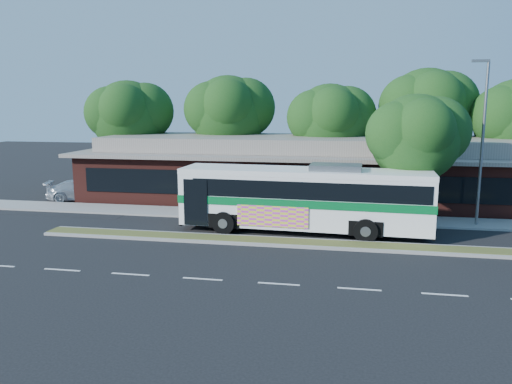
# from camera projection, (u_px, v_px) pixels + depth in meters

# --- Properties ---
(ground) EXTENTS (120.00, 120.00, 0.00)m
(ground) POSITION_uv_depth(u_px,v_px,m) (293.00, 247.00, 23.75)
(ground) COLOR black
(ground) RESTS_ON ground
(median_strip) EXTENTS (26.00, 1.10, 0.15)m
(median_strip) POSITION_uv_depth(u_px,v_px,m) (294.00, 243.00, 24.32)
(median_strip) COLOR #4D5323
(median_strip) RESTS_ON ground
(sidewalk) EXTENTS (44.00, 2.60, 0.12)m
(sidewalk) POSITION_uv_depth(u_px,v_px,m) (305.00, 217.00, 29.94)
(sidewalk) COLOR gray
(sidewalk) RESTS_ON ground
(parking_lot) EXTENTS (14.00, 12.00, 0.01)m
(parking_lot) POSITION_uv_depth(u_px,v_px,m) (64.00, 197.00, 36.65)
(parking_lot) COLOR black
(parking_lot) RESTS_ON ground
(plaza_building) EXTENTS (33.20, 11.20, 4.45)m
(plaza_building) POSITION_uv_depth(u_px,v_px,m) (313.00, 169.00, 35.97)
(plaza_building) COLOR #4F1E18
(plaza_building) RESTS_ON ground
(lamp_post) EXTENTS (0.93, 0.18, 9.07)m
(lamp_post) POSITION_uv_depth(u_px,v_px,m) (482.00, 138.00, 27.01)
(lamp_post) COLOR slate
(lamp_post) RESTS_ON ground
(tree_bg_a) EXTENTS (6.47, 5.80, 8.63)m
(tree_bg_a) POSITION_uv_depth(u_px,v_px,m) (134.00, 115.00, 40.01)
(tree_bg_a) COLOR black
(tree_bg_a) RESTS_ON ground
(tree_bg_b) EXTENTS (6.69, 6.00, 9.00)m
(tree_bg_b) POSITION_uv_depth(u_px,v_px,m) (234.00, 112.00, 39.50)
(tree_bg_b) COLOR black
(tree_bg_b) RESTS_ON ground
(tree_bg_c) EXTENTS (6.24, 5.60, 8.26)m
(tree_bg_c) POSITION_uv_depth(u_px,v_px,m) (335.00, 120.00, 37.19)
(tree_bg_c) COLOR black
(tree_bg_c) RESTS_ON ground
(tree_bg_d) EXTENTS (6.91, 6.20, 9.37)m
(tree_bg_d) POSITION_uv_depth(u_px,v_px,m) (432.00, 109.00, 36.78)
(tree_bg_d) COLOR black
(tree_bg_d) RESTS_ON ground
(transit_bus) EXTENTS (13.24, 3.52, 3.68)m
(transit_bus) POSITION_uv_depth(u_px,v_px,m) (305.00, 194.00, 26.27)
(transit_bus) COLOR white
(transit_bus) RESTS_ON ground
(sedan) EXTENTS (5.36, 3.44, 1.45)m
(sedan) POSITION_uv_depth(u_px,v_px,m) (84.00, 190.00, 35.31)
(sedan) COLOR silver
(sedan) RESTS_ON ground
(sidewalk_tree) EXTENTS (5.35, 4.80, 7.30)m
(sidewalk_tree) POSITION_uv_depth(u_px,v_px,m) (422.00, 136.00, 27.02)
(sidewalk_tree) COLOR black
(sidewalk_tree) RESTS_ON ground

